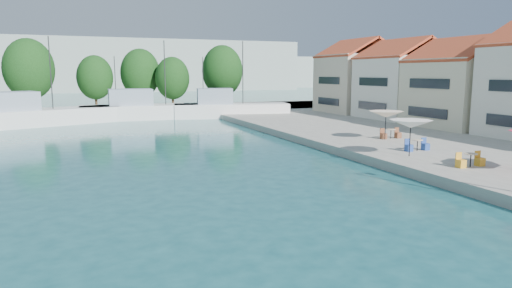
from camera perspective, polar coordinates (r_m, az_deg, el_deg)
name	(u,v)px	position (r m, az deg, el deg)	size (l,w,h in m)	color
quay_right	(470,134)	(45.49, 25.17, 1.12)	(32.00, 92.00, 0.60)	gray
quay_far	(99,112)	(68.05, -19.09, 3.79)	(90.00, 16.00, 0.60)	gray
hill_west	(6,65)	(161.89, -28.76, 8.60)	(180.00, 40.00, 16.00)	#9BAAA0
hill_east	(208,72)	(187.84, -5.99, 8.92)	(140.00, 40.00, 12.00)	#9BAAA0
building_04	(464,81)	(48.68, 24.59, 7.19)	(9.00, 8.80, 9.20)	beige
building_05	(402,77)	(55.30, 17.83, 7.93)	(8.40, 8.80, 9.70)	white
building_06	(357,75)	(62.52, 12.55, 8.42)	(9.00, 8.80, 10.20)	beige
trawler_02	(33,116)	(55.76, -26.13, 3.13)	(18.02, 10.54, 10.20)	white
trawler_03	(149,110)	(59.33, -13.27, 4.10)	(17.44, 5.08, 10.20)	white
trawler_04	(229,109)	(59.65, -3.41, 4.35)	(15.21, 6.76, 10.20)	white
tree_04	(29,69)	(70.21, -26.54, 8.38)	(6.66, 6.66, 9.85)	#3F2B19
tree_05	(95,78)	(72.50, -19.49, 7.84)	(5.25, 5.25, 7.77)	#3F2B19
tree_06	(140,73)	(73.24, -14.27, 8.57)	(5.99, 5.99, 8.86)	#3F2B19
tree_07	(172,78)	(70.38, -10.41, 8.08)	(5.11, 5.11, 7.57)	#3F2B19
tree_08	(222,71)	(73.05, -4.22, 9.11)	(6.41, 6.41, 9.50)	#3F2B19
umbrella_white	(411,124)	(29.99, 18.78, 2.40)	(2.66, 2.66, 2.30)	black
umbrella_cream	(386,114)	(36.97, 15.94, 3.60)	(2.70, 2.70, 2.25)	black
cafe_table_01	(470,162)	(28.09, 25.23, -2.02)	(1.82, 0.70, 0.76)	black
cafe_table_02	(417,147)	(32.48, 19.51, -0.30)	(1.82, 0.70, 0.76)	black
cafe_table_03	(391,135)	(37.87, 16.50, 1.09)	(1.82, 0.70, 0.76)	black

